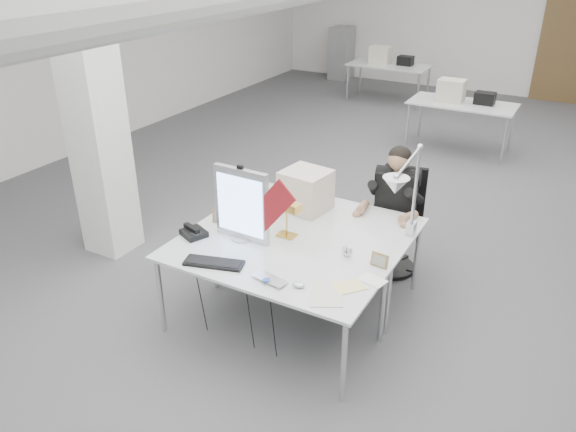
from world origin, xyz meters
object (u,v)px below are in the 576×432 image
at_px(desk_main, 269,262).
at_px(monitor, 242,204).
at_px(laptop, 266,282).
at_px(architect_lamp, 406,201).
at_px(office_chair, 395,226).
at_px(desk_phone, 194,233).
at_px(beige_monitor, 306,190).
at_px(bankers_lamp, 287,220).
at_px(seated_person, 396,191).

bearing_deg(desk_main, monitor, 152.00).
height_order(laptop, architect_lamp, architect_lamp).
bearing_deg(architect_lamp, office_chair, 135.94).
distance_m(laptop, desk_phone, 0.98).
bearing_deg(architect_lamp, beige_monitor, -169.66).
xyz_separation_m(desk_main, bankers_lamp, (-0.08, 0.42, 0.17)).
distance_m(seated_person, beige_monitor, 0.87).
bearing_deg(office_chair, desk_main, -118.64).
xyz_separation_m(office_chair, desk_phone, (-1.30, -1.49, 0.28)).
xyz_separation_m(desk_main, laptop, (0.15, -0.30, 0.02)).
distance_m(desk_phone, beige_monitor, 1.12).
xyz_separation_m(office_chair, architect_lamp, (0.32, -0.81, 0.67)).
bearing_deg(office_chair, beige_monitor, -151.70).
height_order(laptop, beige_monitor, beige_monitor).
bearing_deg(desk_phone, desk_main, 20.89).
height_order(office_chair, desk_phone, office_chair).
distance_m(desk_main, monitor, 0.55).
bearing_deg(seated_person, desk_main, -119.24).
bearing_deg(architect_lamp, desk_main, -115.38).
bearing_deg(desk_main, office_chair, 71.01).
bearing_deg(laptop, bankers_lamp, 117.27).
xyz_separation_m(seated_person, monitor, (-0.91, -1.27, 0.17)).
distance_m(monitor, laptop, 0.80).
bearing_deg(monitor, desk_main, -26.43).
bearing_deg(laptop, office_chair, 88.05).
xyz_separation_m(desk_main, monitor, (-0.39, 0.21, 0.33)).
distance_m(seated_person, monitor, 1.58).
relative_size(seated_person, beige_monitor, 2.32).
height_order(monitor, beige_monitor, monitor).
xyz_separation_m(seated_person, laptop, (-0.38, -1.77, -0.13)).
distance_m(laptop, architect_lamp, 1.30).
distance_m(office_chair, monitor, 1.70).
xyz_separation_m(monitor, desk_phone, (-0.39, -0.17, -0.29)).
distance_m(seated_person, desk_phone, 1.95).
distance_m(desk_main, seated_person, 1.58).
height_order(desk_main, office_chair, office_chair).
relative_size(laptop, bankers_lamp, 0.91).
bearing_deg(desk_phone, bankers_lamp, 52.23).
xyz_separation_m(office_chair, monitor, (-0.91, -1.32, 0.57)).
height_order(monitor, desk_phone, monitor).
relative_size(office_chair, monitor, 1.58).
bearing_deg(bankers_lamp, desk_main, -64.90).
xyz_separation_m(desk_main, architect_lamp, (0.85, 0.72, 0.43)).
bearing_deg(bankers_lamp, seated_person, 74.92).
relative_size(seated_person, bankers_lamp, 3.03).
height_order(office_chair, architect_lamp, architect_lamp).
height_order(office_chair, bankers_lamp, bankers_lamp).
bearing_deg(laptop, desk_phone, 170.15).
height_order(desk_main, monitor, monitor).
relative_size(desk_main, laptop, 6.34).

